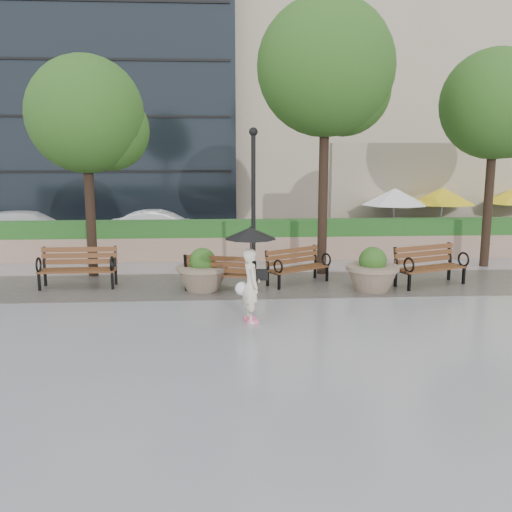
{
  "coord_description": "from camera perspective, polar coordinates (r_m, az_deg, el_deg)",
  "views": [
    {
      "loc": [
        0.11,
        -12.39,
        3.62
      ],
      "look_at": [
        1.01,
        1.47,
        1.1
      ],
      "focal_mm": 40.0,
      "sensor_mm": 36.0,
      "label": 1
    }
  ],
  "objects": [
    {
      "name": "bench_1",
      "position": [
        16.19,
        -17.34,
        -1.94
      ],
      "size": [
        2.04,
        0.83,
        1.08
      ],
      "rotation": [
        0.0,
        0.0,
        0.01
      ],
      "color": "#5A341A",
      "rests_on": "ground"
    },
    {
      "name": "hedge_wall",
      "position": [
        19.61,
        -4.0,
        1.59
      ],
      "size": [
        24.0,
        0.8,
        1.35
      ],
      "color": "#A37D69",
      "rests_on": "ground"
    },
    {
      "name": "planter_right",
      "position": [
        15.42,
        11.55,
        -1.74
      ],
      "size": [
        1.41,
        1.41,
        1.18
      ],
      "color": "#7F6B56",
      "rests_on": "ground"
    },
    {
      "name": "cafe_hedge",
      "position": [
        22.29,
        19.84,
        1.49
      ],
      "size": [
        8.0,
        0.5,
        0.9
      ],
      "primitive_type": "cube",
      "color": "#1B4617",
      "rests_on": "ground"
    },
    {
      "name": "ground",
      "position": [
        12.91,
        -4.08,
        -6.03
      ],
      "size": [
        100.0,
        100.0,
        0.0
      ],
      "primitive_type": "plane",
      "color": "gray",
      "rests_on": "ground"
    },
    {
      "name": "bench_3",
      "position": [
        15.97,
        4.19,
        -1.77
      ],
      "size": [
        1.92,
        1.58,
        0.98
      ],
      "rotation": [
        0.0,
        0.0,
        0.56
      ],
      "color": "#5A341A",
      "rests_on": "ground"
    },
    {
      "name": "pedestrian",
      "position": [
        12.2,
        -0.53,
        -0.91
      ],
      "size": [
        1.12,
        1.12,
        2.05
      ],
      "rotation": [
        0.0,
        0.0,
        1.77
      ],
      "color": "#EFE6C9",
      "rests_on": "ground"
    },
    {
      "name": "cobble_strip",
      "position": [
        15.81,
        -4.03,
        -2.96
      ],
      "size": [
        28.0,
        3.2,
        0.01
      ],
      "primitive_type": "cube",
      "color": "#383330",
      "rests_on": "ground"
    },
    {
      "name": "planter_left",
      "position": [
        15.2,
        -5.37,
        -1.79
      ],
      "size": [
        1.37,
        1.37,
        1.15
      ],
      "color": "#7F6B56",
      "rests_on": "ground"
    },
    {
      "name": "asphalt_street",
      "position": [
        23.67,
        -3.94,
        1.46
      ],
      "size": [
        40.0,
        7.0,
        0.0
      ],
      "primitive_type": "cube",
      "color": "black",
      "rests_on": "ground"
    },
    {
      "name": "patio_umb_white",
      "position": [
        22.02,
        13.69,
        5.75
      ],
      "size": [
        2.5,
        2.5,
        2.3
      ],
      "color": "black",
      "rests_on": "ground"
    },
    {
      "name": "cafe_wall",
      "position": [
        24.33,
        19.1,
        5.9
      ],
      "size": [
        10.0,
        0.6,
        4.0
      ],
      "primitive_type": "cube",
      "color": "tan",
      "rests_on": "ground"
    },
    {
      "name": "bldg_stone",
      "position": [
        37.29,
        12.47,
        19.9
      ],
      "size": [
        18.0,
        10.0,
        20.0
      ],
      "primitive_type": "cube",
      "color": "tan",
      "rests_on": "ground"
    },
    {
      "name": "tree_2",
      "position": [
        19.78,
        23.1,
        13.38
      ],
      "size": [
        3.48,
        3.39,
        6.8
      ],
      "color": "black",
      "rests_on": "ground"
    },
    {
      "name": "car_right",
      "position": [
        22.96,
        -9.42,
        2.8
      ],
      "size": [
        4.16,
        1.47,
        1.37
      ],
      "primitive_type": "imported",
      "rotation": [
        0.0,
        0.0,
        1.58
      ],
      "color": "silver",
      "rests_on": "ground"
    },
    {
      "name": "tree_0",
      "position": [
        17.39,
        -16.12,
        13.01
      ],
      "size": [
        3.43,
        3.32,
        6.36
      ],
      "color": "black",
      "rests_on": "ground"
    },
    {
      "name": "patio_umb_yellow_a",
      "position": [
        22.86,
        18.14,
        5.69
      ],
      "size": [
        2.5,
        2.5,
        2.3
      ],
      "color": "black",
      "rests_on": "ground"
    },
    {
      "name": "bench_2",
      "position": [
        15.17,
        -3.58,
        -2.4
      ],
      "size": [
        1.95,
        1.21,
        0.98
      ],
      "rotation": [
        0.0,
        0.0,
        2.86
      ],
      "color": "#5A341A",
      "rests_on": "ground"
    },
    {
      "name": "lamppost",
      "position": [
        15.92,
        -0.26,
        4.09
      ],
      "size": [
        0.28,
        0.28,
        4.3
      ],
      "color": "black",
      "rests_on": "ground"
    },
    {
      "name": "tree_1",
      "position": [
        17.33,
        7.44,
        17.68
      ],
      "size": [
        3.96,
        3.95,
        8.01
      ],
      "color": "black",
      "rests_on": "ground"
    },
    {
      "name": "bench_4",
      "position": [
        16.45,
        16.99,
        -1.73
      ],
      "size": [
        2.16,
        1.49,
        1.09
      ],
      "rotation": [
        0.0,
        0.0,
        0.38
      ],
      "color": "#5A341A",
      "rests_on": "ground"
    },
    {
      "name": "car_left",
      "position": [
        23.82,
        -21.61,
        2.52
      ],
      "size": [
        5.04,
        2.55,
        1.4
      ],
      "primitive_type": "imported",
      "rotation": [
        0.0,
        0.0,
        1.7
      ],
      "color": "silver",
      "rests_on": "ground"
    }
  ]
}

